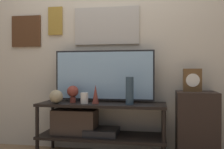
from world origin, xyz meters
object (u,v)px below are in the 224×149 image
(television, at_px, (104,75))
(mantel_clock, at_px, (192,80))
(candle_jar, at_px, (84,98))
(vase_round_glass, at_px, (56,97))
(vase_tall_ceramic, at_px, (130,91))
(decorative_bust, at_px, (73,92))
(vase_slim_bronze, at_px, (96,94))

(television, bearing_deg, mantel_clock, -1.24)
(candle_jar, height_order, mantel_clock, mantel_clock)
(vase_round_glass, height_order, candle_jar, vase_round_glass)
(vase_tall_ceramic, distance_m, mantel_clock, 0.69)
(television, xyz_separation_m, vase_tall_ceramic, (0.32, -0.20, -0.16))
(television, height_order, candle_jar, television)
(decorative_bust, bearing_deg, vase_round_glass, -147.53)
(vase_round_glass, xyz_separation_m, decorative_bust, (0.16, 0.10, 0.04))
(vase_slim_bronze, distance_m, candle_jar, 0.13)
(television, relative_size, decorative_bust, 6.00)
(vase_tall_ceramic, bearing_deg, decorative_bust, 174.98)
(television, xyz_separation_m, vase_slim_bronze, (-0.06, -0.17, -0.20))
(vase_round_glass, bearing_deg, vase_slim_bronze, 10.14)
(vase_round_glass, distance_m, candle_jar, 0.31)
(vase_round_glass, distance_m, vase_tall_ceramic, 0.80)
(vase_tall_ceramic, xyz_separation_m, vase_slim_bronze, (-0.38, 0.03, -0.04))
(television, bearing_deg, candle_jar, -131.75)
(candle_jar, height_order, decorative_bust, decorative_bust)
(vase_round_glass, bearing_deg, vase_tall_ceramic, 3.03)
(vase_round_glass, xyz_separation_m, mantel_clock, (1.46, 0.22, 0.18))
(vase_slim_bronze, relative_size, candle_jar, 1.69)
(vase_round_glass, height_order, decorative_bust, decorative_bust)
(decorative_bust, xyz_separation_m, mantel_clock, (1.30, 0.12, 0.14))
(vase_tall_ceramic, xyz_separation_m, mantel_clock, (0.66, 0.18, 0.11))
(vase_round_glass, distance_m, vase_slim_bronze, 0.43)
(mantel_clock, bearing_deg, decorative_bust, -174.58)
(decorative_bust, bearing_deg, television, 23.69)
(vase_tall_ceramic, relative_size, mantel_clock, 1.20)
(television, height_order, vase_round_glass, television)
(candle_jar, distance_m, mantel_clock, 1.18)
(television, relative_size, candle_jar, 9.58)
(candle_jar, bearing_deg, mantel_clock, 8.84)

